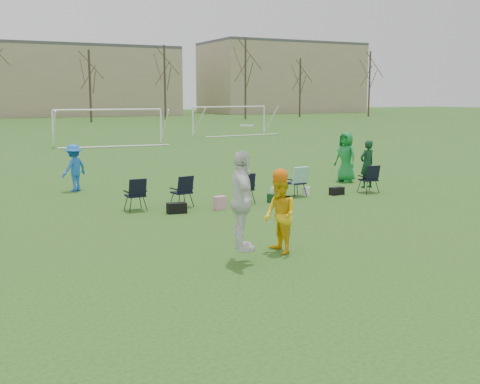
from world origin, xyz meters
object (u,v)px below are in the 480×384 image
fielder_blue (74,168)px  fielder_green_far (346,157)px  center_contest (258,207)px  goal_right (230,112)px  goal_mid (108,117)px

fielder_blue → fielder_green_far: size_ratio=0.85×
center_contest → goal_right: size_ratio=0.38×
goal_mid → goal_right: (12.00, 6.00, 0.00)m
fielder_green_far → goal_right: 28.85m
goal_mid → goal_right: same height
goal_mid → center_contest: bearing=-94.6°
center_contest → fielder_blue: bearing=98.5°
fielder_blue → goal_mid: 20.25m
center_contest → goal_mid: center_contest is taller
fielder_green_far → center_contest: size_ratio=0.70×
fielder_green_far → goal_mid: goal_mid is taller
fielder_blue → fielder_green_far: (9.98, -2.40, 0.15)m
fielder_blue → fielder_green_far: 10.27m
center_contest → goal_mid: (4.54, 30.04, 0.82)m
fielder_green_far → goal_right: goal_right is taller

